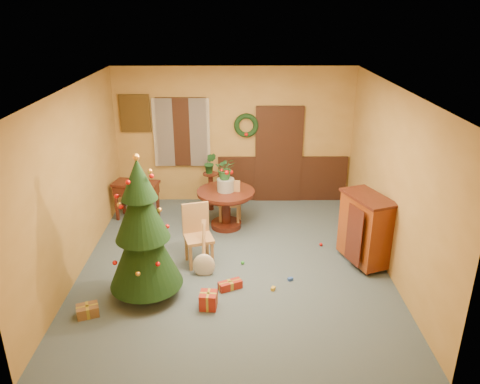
{
  "coord_description": "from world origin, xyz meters",
  "views": [
    {
      "loc": [
        0.04,
        -6.86,
        4.07
      ],
      "look_at": [
        0.1,
        0.4,
        1.12
      ],
      "focal_mm": 35.0,
      "sensor_mm": 36.0,
      "label": 1
    }
  ],
  "objects_px": {
    "chair_near": "(197,232)",
    "writing_desk": "(136,191)",
    "sideboard": "(365,228)",
    "christmas_tree": "(143,232)",
    "dining_table": "(226,202)"
  },
  "relations": [
    {
      "from": "chair_near",
      "to": "writing_desk",
      "type": "relative_size",
      "value": 1.08
    },
    {
      "from": "dining_table",
      "to": "writing_desk",
      "type": "xyz_separation_m",
      "value": [
        -1.79,
        0.4,
        0.06
      ]
    },
    {
      "from": "dining_table",
      "to": "christmas_tree",
      "type": "distance_m",
      "value": 2.59
    },
    {
      "from": "chair_near",
      "to": "christmas_tree",
      "type": "bearing_deg",
      "value": -125.49
    },
    {
      "from": "dining_table",
      "to": "christmas_tree",
      "type": "xyz_separation_m",
      "value": [
        -1.13,
        -2.28,
        0.52
      ]
    },
    {
      "from": "chair_near",
      "to": "writing_desk",
      "type": "height_order",
      "value": "chair_near"
    },
    {
      "from": "chair_near",
      "to": "writing_desk",
      "type": "distance_m",
      "value": 2.18
    },
    {
      "from": "writing_desk",
      "to": "sideboard",
      "type": "distance_m",
      "value": 4.47
    },
    {
      "from": "christmas_tree",
      "to": "writing_desk",
      "type": "distance_m",
      "value": 2.8
    },
    {
      "from": "writing_desk",
      "to": "sideboard",
      "type": "relative_size",
      "value": 0.78
    },
    {
      "from": "chair_near",
      "to": "writing_desk",
      "type": "bearing_deg",
      "value": 128.14
    },
    {
      "from": "chair_near",
      "to": "sideboard",
      "type": "distance_m",
      "value": 2.76
    },
    {
      "from": "christmas_tree",
      "to": "writing_desk",
      "type": "bearing_deg",
      "value": 103.8
    },
    {
      "from": "christmas_tree",
      "to": "sideboard",
      "type": "bearing_deg",
      "value": 14.63
    },
    {
      "from": "christmas_tree",
      "to": "writing_desk",
      "type": "xyz_separation_m",
      "value": [
        -0.66,
        2.68,
        -0.46
      ]
    }
  ]
}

